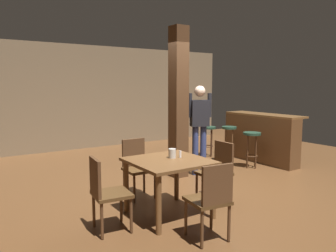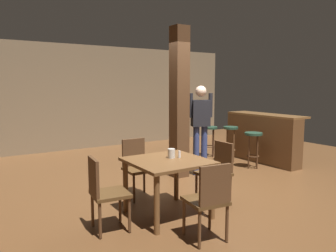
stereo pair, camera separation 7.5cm
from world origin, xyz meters
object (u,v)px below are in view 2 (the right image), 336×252
(napkin_cup, at_px, (171,153))
(bar_stool_far, at_px, (210,134))
(chair_west, at_px, (104,190))
(chair_north, at_px, (137,165))
(standing_person, at_px, (200,123))
(bar_counter, at_px, (262,138))
(bar_stool_mid, at_px, (231,136))
(dining_table, at_px, (168,169))
(bar_stool_near, at_px, (253,141))
(chair_south, at_px, (209,198))
(chair_east, at_px, (217,169))
(salt_shaker, at_px, (179,154))

(napkin_cup, relative_size, bar_stool_far, 0.17)
(chair_west, height_order, bar_stool_far, chair_west)
(chair_west, distance_m, chair_north, 1.26)
(standing_person, distance_m, bar_counter, 1.91)
(bar_counter, xyz_separation_m, bar_stool_mid, (-0.61, 0.38, 0.04))
(standing_person, height_order, bar_stool_far, standing_person)
(dining_table, bearing_deg, chair_west, -178.86)
(bar_counter, distance_m, bar_stool_mid, 0.72)
(dining_table, xyz_separation_m, bar_stool_near, (2.86, 1.15, -0.07))
(standing_person, bearing_deg, bar_stool_near, -8.57)
(dining_table, bearing_deg, standing_person, 40.03)
(bar_stool_near, bearing_deg, chair_north, -174.29)
(standing_person, bearing_deg, dining_table, -139.97)
(chair_south, xyz_separation_m, bar_stool_mid, (2.87, 2.71, 0.08))
(chair_north, bearing_deg, napkin_cup, -82.10)
(chair_north, xyz_separation_m, bar_counter, (3.47, 0.58, 0.05))
(bar_stool_near, bearing_deg, dining_table, -157.99)
(bar_stool_near, bearing_deg, chair_east, -149.89)
(chair_east, relative_size, napkin_cup, 7.04)
(napkin_cup, bearing_deg, bar_counter, 22.34)
(dining_table, bearing_deg, bar_stool_mid, 32.64)
(chair_north, relative_size, bar_stool_mid, 1.11)
(chair_south, bearing_deg, bar_stool_mid, 43.31)
(bar_counter, bearing_deg, chair_east, -150.85)
(salt_shaker, height_order, standing_person, standing_person)
(dining_table, bearing_deg, napkin_cup, 33.24)
(bar_counter, relative_size, bar_stool_near, 2.49)
(bar_stool_near, distance_m, bar_stool_far, 1.36)
(salt_shaker, bearing_deg, bar_stool_mid, 34.29)
(napkin_cup, bearing_deg, salt_shaker, -24.95)
(chair_west, bearing_deg, chair_north, 44.82)
(salt_shaker, relative_size, standing_person, 0.06)
(chair_north, relative_size, standing_person, 0.52)
(dining_table, height_order, salt_shaker, salt_shaker)
(dining_table, relative_size, chair_south, 1.10)
(chair_east, relative_size, bar_counter, 0.48)
(chair_east, xyz_separation_m, napkin_cup, (-0.77, 0.06, 0.31))
(chair_east, distance_m, napkin_cup, 0.83)
(chair_north, distance_m, bar_counter, 3.51)
(napkin_cup, bearing_deg, bar_stool_mid, 32.62)
(chair_south, bearing_deg, bar_counter, 33.79)
(napkin_cup, height_order, bar_stool_mid, napkin_cup)
(bar_stool_near, xyz_separation_m, bar_stool_far, (-0.04, 1.36, -0.02))
(chair_west, xyz_separation_m, bar_counter, (4.36, 1.46, 0.05))
(chair_south, relative_size, standing_person, 0.52)
(chair_south, bearing_deg, dining_table, 88.05)
(chair_south, height_order, bar_stool_near, chair_south)
(napkin_cup, height_order, standing_person, standing_person)
(chair_west, relative_size, salt_shaker, 9.36)
(bar_stool_mid, bearing_deg, bar_stool_near, -88.79)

